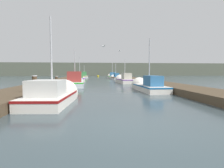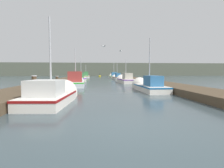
{
  "view_description": "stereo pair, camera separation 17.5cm",
  "coord_description": "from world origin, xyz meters",
  "px_view_note": "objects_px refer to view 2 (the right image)",
  "views": [
    {
      "loc": [
        -1.18,
        -4.7,
        1.59
      ],
      "look_at": [
        0.27,
        8.62,
        0.62
      ],
      "focal_mm": 28.0,
      "sensor_mm": 36.0,
      "label": 1
    },
    {
      "loc": [
        -1.01,
        -4.72,
        1.59
      ],
      "look_at": [
        0.27,
        8.62,
        0.62
      ],
      "focal_mm": 28.0,
      "sensor_mm": 36.0,
      "label": 2
    }
  ],
  "objects_px": {
    "mooring_piling_0": "(34,87)",
    "mooring_piling_1": "(78,76)",
    "fishing_boat_7": "(86,76)",
    "seagull_lead": "(103,46)",
    "fishing_boat_6": "(114,77)",
    "channel_buoy": "(100,76)",
    "fishing_boat_1": "(148,86)",
    "fishing_boat_4": "(81,78)",
    "mooring_piling_2": "(57,83)",
    "seagull_1": "(120,51)",
    "mooring_piling_3": "(77,76)",
    "fishing_boat_5": "(117,77)",
    "fishing_boat_2": "(76,82)",
    "fishing_boat_0": "(53,95)",
    "fishing_boat_3": "(125,80)"
  },
  "relations": [
    {
      "from": "fishing_boat_2",
      "to": "mooring_piling_2",
      "type": "height_order",
      "value": "fishing_boat_2"
    },
    {
      "from": "fishing_boat_4",
      "to": "channel_buoy",
      "type": "bearing_deg",
      "value": 75.41
    },
    {
      "from": "mooring_piling_0",
      "to": "seagull_1",
      "type": "bearing_deg",
      "value": 54.13
    },
    {
      "from": "fishing_boat_1",
      "to": "fishing_boat_2",
      "type": "distance_m",
      "value": 8.03
    },
    {
      "from": "mooring_piling_2",
      "to": "fishing_boat_0",
      "type": "bearing_deg",
      "value": -79.78
    },
    {
      "from": "fishing_boat_6",
      "to": "channel_buoy",
      "type": "height_order",
      "value": "fishing_boat_6"
    },
    {
      "from": "fishing_boat_6",
      "to": "fishing_boat_7",
      "type": "height_order",
      "value": "fishing_boat_6"
    },
    {
      "from": "mooring_piling_0",
      "to": "seagull_lead",
      "type": "distance_m",
      "value": 7.89
    },
    {
      "from": "fishing_boat_7",
      "to": "seagull_lead",
      "type": "xyz_separation_m",
      "value": [
        3.14,
        -28.32,
        3.45
      ]
    },
    {
      "from": "fishing_boat_0",
      "to": "mooring_piling_0",
      "type": "bearing_deg",
      "value": 142.98
    },
    {
      "from": "mooring_piling_3",
      "to": "fishing_boat_4",
      "type": "bearing_deg",
      "value": -71.71
    },
    {
      "from": "fishing_boat_3",
      "to": "channel_buoy",
      "type": "distance_m",
      "value": 26.99
    },
    {
      "from": "fishing_boat_3",
      "to": "fishing_boat_6",
      "type": "xyz_separation_m",
      "value": [
        0.02,
        15.98,
        -0.02
      ]
    },
    {
      "from": "mooring_piling_1",
      "to": "mooring_piling_2",
      "type": "relative_size",
      "value": 1.13
    },
    {
      "from": "fishing_boat_1",
      "to": "channel_buoy",
      "type": "xyz_separation_m",
      "value": [
        -3.11,
        36.65,
        -0.2
      ]
    },
    {
      "from": "fishing_boat_7",
      "to": "mooring_piling_1",
      "type": "distance_m",
      "value": 8.98
    },
    {
      "from": "fishing_boat_0",
      "to": "fishing_boat_5",
      "type": "relative_size",
      "value": 0.89
    },
    {
      "from": "fishing_boat_2",
      "to": "fishing_boat_6",
      "type": "distance_m",
      "value": 21.91
    },
    {
      "from": "fishing_boat_4",
      "to": "fishing_boat_1",
      "type": "bearing_deg",
      "value": -71.17
    },
    {
      "from": "fishing_boat_5",
      "to": "channel_buoy",
      "type": "relative_size",
      "value": 4.75
    },
    {
      "from": "fishing_boat_4",
      "to": "fishing_boat_5",
      "type": "xyz_separation_m",
      "value": [
        6.62,
        5.08,
        -0.04
      ]
    },
    {
      "from": "fishing_boat_2",
      "to": "fishing_boat_5",
      "type": "relative_size",
      "value": 0.94
    },
    {
      "from": "fishing_boat_1",
      "to": "fishing_boat_6",
      "type": "bearing_deg",
      "value": 88.62
    },
    {
      "from": "mooring_piling_0",
      "to": "mooring_piling_1",
      "type": "xyz_separation_m",
      "value": [
        -0.05,
        25.29,
        -0.01
      ]
    },
    {
      "from": "fishing_boat_7",
      "to": "fishing_boat_2",
      "type": "bearing_deg",
      "value": -94.59
    },
    {
      "from": "fishing_boat_1",
      "to": "channel_buoy",
      "type": "height_order",
      "value": "fishing_boat_1"
    },
    {
      "from": "fishing_boat_5",
      "to": "channel_buoy",
      "type": "distance_m",
      "value": 16.56
    },
    {
      "from": "fishing_boat_5",
      "to": "fishing_boat_6",
      "type": "relative_size",
      "value": 1.13
    },
    {
      "from": "fishing_boat_0",
      "to": "mooring_piling_3",
      "type": "relative_size",
      "value": 3.37
    },
    {
      "from": "fishing_boat_1",
      "to": "fishing_boat_4",
      "type": "xyz_separation_m",
      "value": [
        -6.74,
        15.28,
        0.03
      ]
    },
    {
      "from": "fishing_boat_1",
      "to": "fishing_boat_3",
      "type": "distance_m",
      "value": 9.82
    },
    {
      "from": "fishing_boat_3",
      "to": "fishing_boat_5",
      "type": "bearing_deg",
      "value": 85.34
    },
    {
      "from": "mooring_piling_1",
      "to": "seagull_1",
      "type": "relative_size",
      "value": 2.41
    },
    {
      "from": "seagull_lead",
      "to": "fishing_boat_4",
      "type": "bearing_deg",
      "value": -33.57
    },
    {
      "from": "channel_buoy",
      "to": "fishing_boat_7",
      "type": "bearing_deg",
      "value": -119.61
    },
    {
      "from": "fishing_boat_0",
      "to": "channel_buoy",
      "type": "bearing_deg",
      "value": 90.61
    },
    {
      "from": "mooring_piling_0",
      "to": "seagull_lead",
      "type": "relative_size",
      "value": 2.83
    },
    {
      "from": "mooring_piling_1",
      "to": "fishing_boat_2",
      "type": "bearing_deg",
      "value": -85.13
    },
    {
      "from": "fishing_boat_4",
      "to": "seagull_lead",
      "type": "xyz_separation_m",
      "value": [
        3.13,
        -13.35,
        3.46
      ]
    },
    {
      "from": "fishing_boat_1",
      "to": "fishing_boat_6",
      "type": "distance_m",
      "value": 25.8
    },
    {
      "from": "fishing_boat_6",
      "to": "mooring_piling_3",
      "type": "xyz_separation_m",
      "value": [
        -7.53,
        -7.6,
        0.33
      ]
    },
    {
      "from": "fishing_boat_2",
      "to": "mooring_piling_3",
      "type": "height_order",
      "value": "fishing_boat_2"
    },
    {
      "from": "mooring_piling_2",
      "to": "seagull_1",
      "type": "height_order",
      "value": "seagull_1"
    },
    {
      "from": "seagull_1",
      "to": "mooring_piling_3",
      "type": "bearing_deg",
      "value": -148.57
    },
    {
      "from": "mooring_piling_3",
      "to": "mooring_piling_0",
      "type": "bearing_deg",
      "value": -90.24
    },
    {
      "from": "seagull_lead",
      "to": "fishing_boat_6",
      "type": "bearing_deg",
      "value": -54.95
    },
    {
      "from": "mooring_piling_0",
      "to": "mooring_piling_3",
      "type": "distance_m",
      "value": 22.14
    },
    {
      "from": "fishing_boat_5",
      "to": "seagull_1",
      "type": "relative_size",
      "value": 9.65
    },
    {
      "from": "fishing_boat_1",
      "to": "fishing_boat_4",
      "type": "height_order",
      "value": "fishing_boat_1"
    },
    {
      "from": "fishing_boat_2",
      "to": "seagull_1",
      "type": "relative_size",
      "value": 9.12
    }
  ]
}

